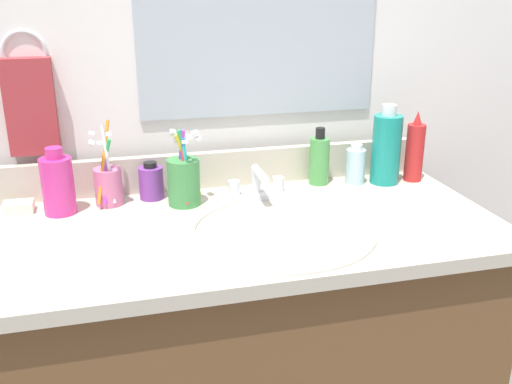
% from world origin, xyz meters
% --- Properties ---
extents(vanity_cabinet, '(1.04, 0.49, 0.75)m').
position_xyz_m(vanity_cabinet, '(0.00, 0.00, 0.38)').
color(vanity_cabinet, brown).
rests_on(vanity_cabinet, ground_plane).
extents(countertop, '(1.09, 0.53, 0.03)m').
position_xyz_m(countertop, '(0.00, 0.00, 0.77)').
color(countertop, beige).
rests_on(countertop, vanity_cabinet).
extents(backsplash, '(1.09, 0.02, 0.09)m').
position_xyz_m(backsplash, '(0.00, 0.25, 0.83)').
color(backsplash, beige).
rests_on(backsplash, countertop).
extents(back_wall, '(2.19, 0.04, 1.30)m').
position_xyz_m(back_wall, '(0.00, 0.32, 0.65)').
color(back_wall, white).
rests_on(back_wall, ground_plane).
extents(towel_ring, '(0.10, 0.01, 0.10)m').
position_xyz_m(towel_ring, '(-0.44, 0.29, 1.12)').
color(towel_ring, silver).
extents(hand_towel, '(0.11, 0.04, 0.22)m').
position_xyz_m(hand_towel, '(-0.44, 0.28, 1.00)').
color(hand_towel, '#A53338').
extents(sink_basin, '(0.40, 0.40, 0.11)m').
position_xyz_m(sink_basin, '(0.05, -0.05, 0.75)').
color(sink_basin, white).
rests_on(sink_basin, countertop).
extents(faucet, '(0.16, 0.10, 0.08)m').
position_xyz_m(faucet, '(0.05, 0.14, 0.81)').
color(faucet, silver).
rests_on(faucet, countertop).
extents(bottle_soap_pink, '(0.07, 0.07, 0.15)m').
position_xyz_m(bottle_soap_pink, '(-0.39, 0.16, 0.85)').
color(bottle_soap_pink, '#D8338C').
rests_on(bottle_soap_pink, countertop).
extents(bottle_toner_green, '(0.05, 0.05, 0.15)m').
position_xyz_m(bottle_toner_green, '(0.24, 0.21, 0.84)').
color(bottle_toner_green, '#4C9E4C').
rests_on(bottle_toner_green, countertop).
extents(bottle_spray_red, '(0.05, 0.05, 0.18)m').
position_xyz_m(bottle_spray_red, '(0.48, 0.17, 0.86)').
color(bottle_spray_red, red).
rests_on(bottle_spray_red, countertop).
extents(bottle_mouthwash_teal, '(0.07, 0.07, 0.20)m').
position_xyz_m(bottle_mouthwash_teal, '(0.40, 0.18, 0.87)').
color(bottle_mouthwash_teal, teal).
rests_on(bottle_mouthwash_teal, countertop).
extents(bottle_cream_purple, '(0.06, 0.06, 0.09)m').
position_xyz_m(bottle_cream_purple, '(-0.19, 0.21, 0.82)').
color(bottle_cream_purple, '#7A3899').
rests_on(bottle_cream_purple, countertop).
extents(bottle_gel_clear, '(0.05, 0.05, 0.10)m').
position_xyz_m(bottle_gel_clear, '(0.33, 0.19, 0.83)').
color(bottle_gel_clear, silver).
rests_on(bottle_gel_clear, countertop).
extents(cup_pink, '(0.07, 0.08, 0.20)m').
position_xyz_m(cup_pink, '(-0.29, 0.19, 0.83)').
color(cup_pink, '#D16693').
rests_on(cup_pink, countertop).
extents(cup_green, '(0.08, 0.09, 0.18)m').
position_xyz_m(cup_green, '(-0.12, 0.15, 0.84)').
color(cup_green, '#3F8C47').
rests_on(cup_green, countertop).
extents(soap_bar, '(0.06, 0.04, 0.02)m').
position_xyz_m(soap_bar, '(-0.49, 0.19, 0.79)').
color(soap_bar, white).
rests_on(soap_bar, countertop).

